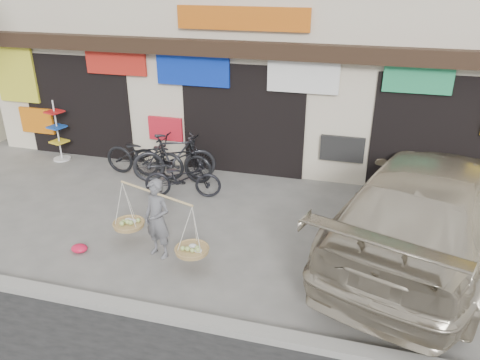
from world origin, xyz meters
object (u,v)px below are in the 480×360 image
(display_rack, at_px, (58,136))
(bike_2, at_px, (183,178))
(street_vendor, at_px, (158,222))
(bike_0, at_px, (144,155))
(suv, at_px, (431,206))
(bike_3, at_px, (172,158))
(bike_1, at_px, (174,158))

(display_rack, bearing_deg, bike_2, -16.82)
(display_rack, bearing_deg, street_vendor, -38.33)
(street_vendor, distance_m, bike_0, 3.60)
(bike_2, xyz_separation_m, suv, (5.04, -0.85, 0.45))
(bike_2, bearing_deg, bike_3, 23.75)
(bike_2, relative_size, suv, 0.26)
(street_vendor, xyz_separation_m, bike_1, (-0.98, 3.07, -0.08))
(bike_1, relative_size, bike_3, 0.95)
(bike_1, xyz_separation_m, bike_2, (0.51, -0.76, -0.15))
(street_vendor, relative_size, bike_2, 1.17)
(bike_1, relative_size, bike_2, 1.16)
(bike_3, bearing_deg, suv, -104.13)
(bike_3, bearing_deg, bike_0, 92.27)
(bike_1, distance_m, bike_2, 0.92)
(street_vendor, bearing_deg, bike_1, 126.84)
(bike_1, bearing_deg, bike_2, -168.54)
(bike_0, xyz_separation_m, suv, (6.36, -1.66, 0.35))
(bike_0, bearing_deg, bike_1, -92.11)
(street_vendor, bearing_deg, suv, 36.93)
(bike_0, distance_m, bike_2, 1.56)
(bike_1, bearing_deg, suv, -128.64)
(suv, bearing_deg, bike_3, 2.29)
(bike_2, bearing_deg, bike_0, 45.37)
(bike_0, relative_size, bike_1, 1.05)
(bike_2, height_order, suv, suv)
(bike_1, distance_m, display_rack, 3.50)
(bike_1, bearing_deg, bike_0, 63.06)
(bike_1, distance_m, bike_3, 0.12)
(bike_2, height_order, bike_3, bike_3)
(bike_0, bearing_deg, bike_3, -87.73)
(street_vendor, distance_m, bike_1, 3.22)
(street_vendor, xyz_separation_m, bike_2, (-0.47, 2.31, -0.22))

